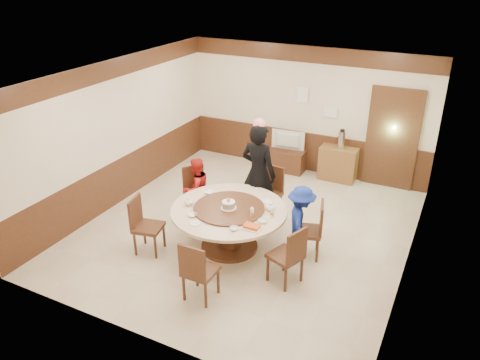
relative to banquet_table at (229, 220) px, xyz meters
The scene contains 29 objects.
room 0.88m from the banquet_table, 88.94° to the left, with size 6.00×6.04×2.84m.
banquet_table is the anchor object (origin of this frame).
chair_0 1.33m from the banquet_table, 17.05° to the left, with size 0.56×0.55×0.97m.
chair_1 1.32m from the banquet_table, 83.43° to the left, with size 0.50×0.51×0.97m.
chair_2 1.27m from the banquet_table, 146.24° to the left, with size 0.62×0.62×0.97m.
chair_3 1.37m from the banquet_table, 149.71° to the right, with size 0.53×0.52×0.97m.
chair_4 1.36m from the banquet_table, 80.30° to the right, with size 0.44×0.45×0.97m.
chair_5 1.28m from the banquet_table, 20.05° to the right, with size 0.57×0.57×0.97m.
person_standing 1.17m from the banquet_table, 88.77° to the left, with size 0.69×0.45×1.88m, color black.
person_red 1.24m from the banquet_table, 147.19° to the left, with size 0.57×0.45×1.18m, color red.
person_blue 1.17m from the banquet_table, 17.59° to the left, with size 0.79×0.46×1.23m, color navy.
birthday_cake 0.31m from the banquet_table, 73.90° to the right, with size 0.26×0.26×0.18m.
teapot_left 0.74m from the banquet_table, 163.73° to the right, with size 0.17×0.15×0.13m, color white.
teapot_right 0.73m from the banquet_table, 21.00° to the left, with size 0.17×0.15×0.13m, color white.
bowl_0 0.70m from the banquet_table, 149.75° to the left, with size 0.16×0.16×0.04m, color white.
bowl_1 0.70m from the banquet_table, 55.86° to the right, with size 0.13×0.13×0.04m, color white.
bowl_2 0.67m from the banquet_table, 131.02° to the right, with size 0.15×0.15×0.04m, color white.
bowl_3 0.72m from the banquet_table, 13.03° to the right, with size 0.14×0.14×0.04m, color white.
saucer_near 0.73m from the banquet_table, 111.04° to the right, with size 0.18×0.18×0.01m, color white.
saucer_far 0.71m from the banquet_table, 48.01° to the left, with size 0.18×0.18×0.01m, color white.
shrimp_platter 0.75m from the banquet_table, 33.52° to the right, with size 0.30×0.20×0.06m.
bottle_0 0.55m from the banquet_table, 10.53° to the right, with size 0.06×0.06×0.16m, color silver.
bottle_1 0.80m from the banquet_table, ahead, with size 0.06×0.06×0.16m, color silver.
tv_stand 3.45m from the banquet_table, 95.37° to the left, with size 0.85×0.45×0.50m, color #442515.
television 3.44m from the banquet_table, 95.37° to the left, with size 0.76×0.10×0.44m, color gray.
side_cabinet 3.57m from the banquet_table, 75.84° to the left, with size 0.80×0.40×0.75m, color brown.
thermos 3.59m from the banquet_table, 75.42° to the left, with size 0.15×0.15×0.38m, color silver.
notice_left 3.83m from the banquet_table, 91.53° to the left, with size 0.25×0.00×0.35m, color white.
notice_right 3.78m from the banquet_table, 81.33° to the left, with size 0.30×0.00×0.22m, color white.
Camera 1 is at (3.14, -6.57, 4.46)m, focal length 35.00 mm.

